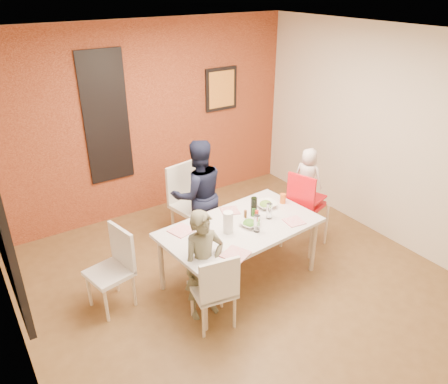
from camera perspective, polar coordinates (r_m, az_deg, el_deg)
ground at (r=5.15m, az=1.87°, el=-11.78°), size 4.50×4.50×0.00m
ceiling at (r=4.07m, az=2.46°, el=19.58°), size 4.50×4.50×0.02m
wall_back at (r=6.29m, az=-9.91°, el=9.13°), size 4.50×0.02×2.70m
wall_front at (r=3.16m, az=26.93°, el=-12.54°), size 4.50×0.02×2.70m
wall_right at (r=5.94m, az=20.29°, el=6.84°), size 0.02×4.50×2.70m
brick_accent_wall at (r=6.27m, az=-9.83°, el=9.09°), size 4.50×0.02×2.70m
glassblock_strip at (r=6.01m, az=-15.15°, el=9.30°), size 0.55×0.03×1.70m
glassblock_surround at (r=6.01m, az=-15.13°, el=9.29°), size 0.60×0.03×1.76m
art_print_frame at (r=6.72m, az=-0.37°, el=13.30°), size 0.54×0.03×0.64m
art_print_canvas at (r=6.71m, az=-0.30°, el=13.27°), size 0.44×0.01×0.54m
dining_table at (r=4.84m, az=2.13°, el=-5.07°), size 1.81×1.12×0.72m
chair_near at (r=4.30m, az=-1.11°, el=-12.44°), size 0.46×0.46×0.87m
chair_far at (r=5.73m, az=-4.73°, el=-0.79°), size 0.55×0.55×1.02m
chair_left at (r=4.73m, az=-14.06°, el=-9.11°), size 0.49×0.49×0.89m
high_chair at (r=5.52m, az=10.49°, el=-1.48°), size 0.56×0.56×1.06m
child_near at (r=4.40m, az=-2.64°, el=-9.56°), size 0.45×0.30×1.20m
child_far at (r=5.47m, az=-3.38°, el=-0.33°), size 0.79×0.66×1.44m
toddler at (r=5.39m, az=10.89°, el=1.94°), size 0.35×0.41×0.72m
plate_near_left at (r=4.33m, az=1.54°, el=-8.13°), size 0.31×0.31×0.01m
plate_far_mid at (r=5.08m, az=0.79°, el=-2.47°), size 0.26×0.26×0.01m
plate_near_right at (r=4.93m, az=9.14°, el=-3.81°), size 0.23×0.23×0.01m
plate_far_left at (r=4.72m, az=-5.58°, el=-5.02°), size 0.28×0.28×0.01m
salad_bowl_a at (r=4.79m, az=3.37°, el=-4.15°), size 0.25×0.25×0.05m
salad_bowl_b at (r=5.18m, az=5.49°, el=-1.65°), size 0.27×0.27×0.06m
wine_bottle at (r=4.87m, az=3.91°, el=-2.16°), size 0.07×0.07×0.27m
wine_glass_a at (r=4.66m, az=4.31°, el=-4.13°), size 0.07×0.07×0.19m
wine_glass_b at (r=4.92m, az=5.92°, el=-2.49°), size 0.06×0.06×0.19m
paper_towel_roll at (r=4.62m, az=0.54°, el=-3.98°), size 0.11×0.11×0.24m
condiment_red at (r=4.83m, az=4.30°, el=-3.24°), size 0.04×0.04×0.15m
condiment_green at (r=4.87m, az=3.87°, el=-2.92°), size 0.04×0.04×0.15m
condiment_brown at (r=4.86m, az=2.80°, el=-3.12°), size 0.03×0.03×0.13m
sippy_cup at (r=5.28m, az=7.69°, el=-0.86°), size 0.07×0.07×0.12m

